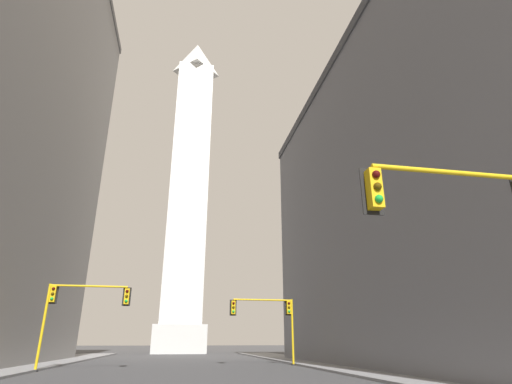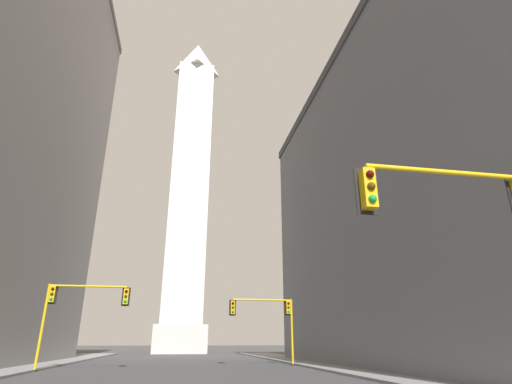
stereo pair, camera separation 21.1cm
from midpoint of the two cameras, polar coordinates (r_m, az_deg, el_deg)
sidewalk_right at (r=30.31m, az=14.65°, el=-23.38°), size 5.00×83.35×0.15m
building_right at (r=39.92m, az=31.42°, el=-0.92°), size 28.27×41.92×26.48m
obelisk at (r=77.51m, az=-9.60°, el=1.38°), size 8.67×8.67×63.11m
traffic_light_near_right at (r=12.54m, az=29.88°, el=-3.80°), size 5.49×0.50×6.44m
traffic_light_mid_left at (r=31.88m, az=-24.49°, el=-14.31°), size 5.76×0.52×5.71m
traffic_light_mid_right at (r=36.02m, az=1.95°, el=-17.00°), size 5.66×0.50×5.37m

